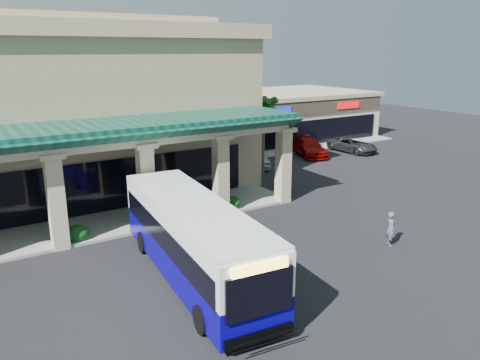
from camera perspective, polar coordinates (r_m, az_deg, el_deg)
ground at (r=22.67m, az=1.01°, el=-8.69°), size 110.00×110.00×0.00m
main_building at (r=33.63m, az=-26.57°, el=7.76°), size 30.80×14.80×11.35m
arcade at (r=25.14m, az=-23.43°, el=-0.64°), size 30.00×6.20×5.70m
strip_mall at (r=51.10m, az=3.20°, el=7.87°), size 22.50×12.50×4.90m
palm_0 at (r=35.06m, az=2.83°, el=5.70°), size 2.40×2.40×6.60m
palm_1 at (r=38.12m, az=1.46°, el=5.91°), size 2.40×2.40×5.80m
broadleaf_tree at (r=41.45m, az=-4.72°, el=5.96°), size 2.60×2.60×4.81m
transit_bus at (r=19.67m, az=-5.70°, el=-7.43°), size 3.89×12.07×3.31m
pedestrian at (r=24.21m, az=17.90°, el=-5.66°), size 0.66×0.75×1.72m
car_silver at (r=38.62m, az=1.91°, el=2.85°), size 3.55×5.03×1.59m
car_red at (r=43.01m, az=8.40°, el=3.98°), size 3.80×5.73×1.54m
car_gray at (r=45.34m, az=13.53°, el=4.20°), size 2.62×5.08×1.37m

